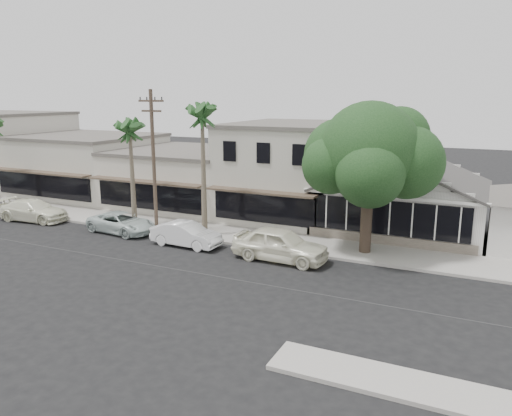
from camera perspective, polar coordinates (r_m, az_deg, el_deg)
The scene contains 15 objects.
ground at distance 23.90m, azimuth -1.07°, elevation -8.41°, with size 140.00×140.00×0.00m, color black.
sidewalk_north at distance 33.28m, azimuth -8.29°, elevation -2.27°, with size 90.00×3.50×0.15m, color #9E9991.
corner_shop at distance 33.35m, azimuth 16.38°, elevation 1.85°, with size 10.40×8.60×5.10m.
row_building_near at distance 36.27m, azimuth 4.13°, elevation 4.20°, with size 8.00×10.00×6.50m, color #BBB8A9.
row_building_midnear at distance 40.53m, azimuth -7.86°, elevation 3.37°, with size 10.00×10.00×4.20m, color silver.
row_building_midfar at distance 46.99m, azimuth -18.72°, elevation 4.59°, with size 11.00×10.00×5.00m, color #BBB8A9.
row_building_far at distance 55.06m, azimuth -27.14°, elevation 5.92°, with size 11.00×10.00×6.80m, color silver.
utility_pole at distance 31.71m, azimuth -11.63°, elevation 5.54°, with size 1.80×0.24×9.00m.
car_0 at distance 26.61m, azimuth 2.78°, elevation -4.18°, with size 2.09×5.19×1.77m, color white.
car_1 at distance 29.43m, azimuth -8.00°, elevation -2.99°, with size 1.49×4.29×1.41m, color white.
car_2 at distance 33.10m, azimuth -15.11°, elevation -1.64°, with size 2.17×4.70×1.31m, color silver.
car_3 at distance 38.31m, azimuth -24.09°, elevation -0.25°, with size 2.08×5.13×1.49m, color white.
shade_tree at distance 27.59m, azimuth 12.83°, elevation 5.96°, with size 7.56×6.83×8.38m.
palm_east at distance 30.22m, azimuth -6.18°, elevation 10.37°, with size 3.22×3.22×8.62m.
palm_mid at distance 33.58m, azimuth -14.23°, elevation 8.63°, with size 3.07×3.07×7.55m.
Camera 1 is at (9.91, -19.96, 8.64)m, focal length 35.00 mm.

